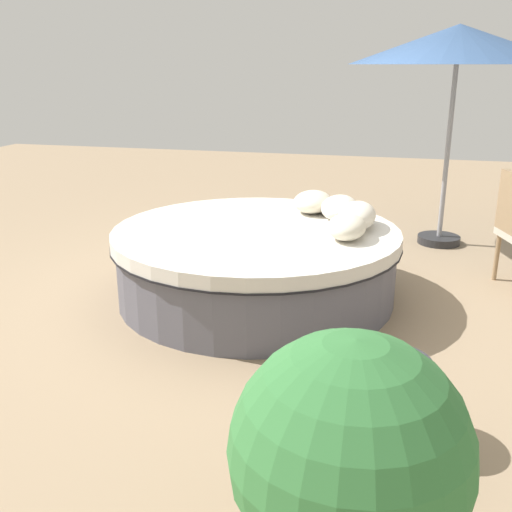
{
  "coord_description": "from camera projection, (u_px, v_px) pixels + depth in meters",
  "views": [
    {
      "loc": [
        4.35,
        1.11,
        1.81
      ],
      "look_at": [
        0.0,
        0.0,
        0.34
      ],
      "focal_mm": 41.18,
      "sensor_mm": 36.0,
      "label": 1
    }
  ],
  "objects": [
    {
      "name": "ground_plane",
      "position": [
        256.0,
        296.0,
        4.83
      ],
      "size": [
        16.0,
        16.0,
        0.0
      ],
      "primitive_type": "plane",
      "color": "#9E8466"
    },
    {
      "name": "planter",
      "position": [
        348.0,
        475.0,
        1.83
      ],
      "size": [
        0.76,
        0.76,
        1.06
      ],
      "color": "brown",
      "rests_on": "ground_plane"
    },
    {
      "name": "throw_pillow_0",
      "position": [
        347.0,
        227.0,
        4.36
      ],
      "size": [
        0.44,
        0.29,
        0.18
      ],
      "primitive_type": "ellipsoid",
      "color": "beige",
      "rests_on": "round_bed"
    },
    {
      "name": "throw_pillow_1",
      "position": [
        357.0,
        215.0,
        4.63
      ],
      "size": [
        0.54,
        0.29,
        0.21
      ],
      "primitive_type": "ellipsoid",
      "color": "silver",
      "rests_on": "round_bed"
    },
    {
      "name": "round_bed",
      "position": [
        256.0,
        262.0,
        4.74
      ],
      "size": [
        2.29,
        2.29,
        0.57
      ],
      "color": "#595966",
      "rests_on": "ground_plane"
    },
    {
      "name": "patio_umbrella",
      "position": [
        458.0,
        46.0,
        5.63
      ],
      "size": [
        2.1,
        2.1,
        2.18
      ],
      "color": "#262628",
      "rests_on": "ground_plane"
    },
    {
      "name": "side_table",
      "position": [
        388.0,
        400.0,
        2.92
      ],
      "size": [
        0.41,
        0.41,
        0.44
      ],
      "primitive_type": "cylinder",
      "color": "#333338",
      "rests_on": "ground_plane"
    },
    {
      "name": "throw_pillow_2",
      "position": [
        339.0,
        207.0,
        4.92
      ],
      "size": [
        0.53,
        0.3,
        0.19
      ],
      "primitive_type": "ellipsoid",
      "color": "silver",
      "rests_on": "round_bed"
    },
    {
      "name": "throw_pillow_3",
      "position": [
        313.0,
        202.0,
        5.15
      ],
      "size": [
        0.48,
        0.33,
        0.19
      ],
      "primitive_type": "ellipsoid",
      "color": "beige",
      "rests_on": "round_bed"
    }
  ]
}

